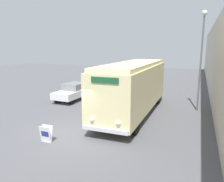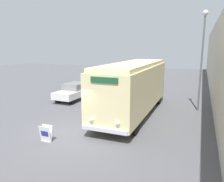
% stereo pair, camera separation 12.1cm
% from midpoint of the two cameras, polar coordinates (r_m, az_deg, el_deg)
% --- Properties ---
extents(ground_plane, '(80.00, 80.00, 0.00)m').
position_cam_midpoint_polar(ground_plane, '(12.12, -9.79, -10.64)').
color(ground_plane, '#56565B').
extents(building_wall_right, '(0.30, 60.00, 6.80)m').
position_cam_midpoint_polar(building_wall_right, '(19.60, 25.30, 7.03)').
color(building_wall_right, beige).
rests_on(building_wall_right, ground_plane).
extents(vintage_bus, '(2.51, 9.74, 3.51)m').
position_cam_midpoint_polar(vintage_bus, '(14.70, 5.40, 1.33)').
color(vintage_bus, black).
rests_on(vintage_bus, ground_plane).
extents(sign_board, '(0.60, 0.31, 0.81)m').
position_cam_midpoint_polar(sign_board, '(11.22, -17.13, -10.69)').
color(sign_board, gray).
rests_on(sign_board, ground_plane).
extents(streetlamp, '(0.36, 0.36, 6.94)m').
position_cam_midpoint_polar(streetlamp, '(16.47, 22.23, 10.34)').
color(streetlamp, '#595E60').
rests_on(streetlamp, ground_plane).
extents(parked_car_near, '(1.89, 4.34, 1.45)m').
position_cam_midpoint_polar(parked_car_near, '(19.34, -10.02, -0.04)').
color(parked_car_near, black).
rests_on(parked_car_near, ground_plane).
extents(parked_car_mid, '(2.20, 4.82, 1.52)m').
position_cam_midpoint_polar(parked_car_mid, '(24.66, -3.17, 2.65)').
color(parked_car_mid, black).
rests_on(parked_car_mid, ground_plane).
extents(parked_car_far, '(2.13, 4.22, 1.45)m').
position_cam_midpoint_polar(parked_car_far, '(31.08, 2.16, 4.39)').
color(parked_car_far, black).
rests_on(parked_car_far, ground_plane).
extents(parked_car_distant, '(2.11, 4.38, 1.52)m').
position_cam_midpoint_polar(parked_car_distant, '(37.39, 5.64, 5.55)').
color(parked_car_distant, black).
rests_on(parked_car_distant, ground_plane).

